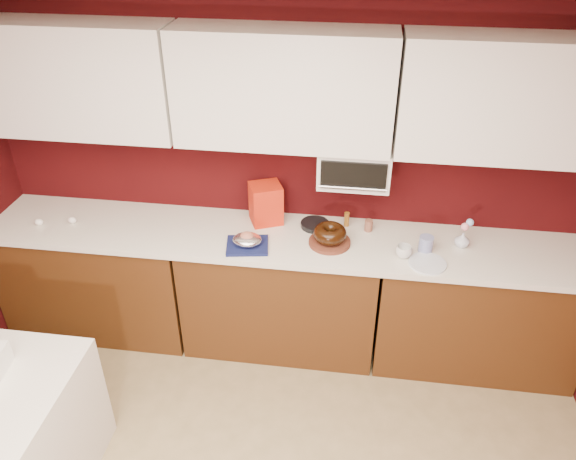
# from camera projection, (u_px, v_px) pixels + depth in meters

# --- Properties ---
(ceiling) EXTENTS (4.00, 4.50, 0.02)m
(ceiling) POSITION_uv_depth(u_px,v_px,m) (142.00, 101.00, 1.22)
(ceiling) COLOR white
(ceiling) RESTS_ON wall_back
(wall_back) EXTENTS (4.00, 0.02, 2.50)m
(wall_back) POSITION_uv_depth(u_px,v_px,m) (287.00, 168.00, 3.78)
(wall_back) COLOR #360708
(wall_back) RESTS_ON floor
(base_cabinet_left) EXTENTS (1.31, 0.58, 0.86)m
(base_cabinet_left) POSITION_uv_depth(u_px,v_px,m) (101.00, 277.00, 4.11)
(base_cabinet_left) COLOR #48260E
(base_cabinet_left) RESTS_ON floor
(base_cabinet_center) EXTENTS (1.31, 0.58, 0.86)m
(base_cabinet_center) POSITION_uv_depth(u_px,v_px,m) (281.00, 292.00, 3.95)
(base_cabinet_center) COLOR #48260E
(base_cabinet_center) RESTS_ON floor
(base_cabinet_right) EXTENTS (1.31, 0.58, 0.86)m
(base_cabinet_right) POSITION_uv_depth(u_px,v_px,m) (475.00, 310.00, 3.80)
(base_cabinet_right) COLOR #48260E
(base_cabinet_right) RESTS_ON floor
(countertop) EXTENTS (4.00, 0.62, 0.04)m
(countertop) POSITION_uv_depth(u_px,v_px,m) (281.00, 239.00, 3.71)
(countertop) COLOR silver
(countertop) RESTS_ON base_cabinet_center
(upper_cabinet_left) EXTENTS (1.31, 0.33, 0.70)m
(upper_cabinet_left) POSITION_uv_depth(u_px,v_px,m) (70.00, 79.00, 3.47)
(upper_cabinet_left) COLOR white
(upper_cabinet_left) RESTS_ON wall_back
(upper_cabinet_center) EXTENTS (1.31, 0.33, 0.70)m
(upper_cabinet_center) POSITION_uv_depth(u_px,v_px,m) (283.00, 89.00, 3.32)
(upper_cabinet_center) COLOR white
(upper_cabinet_center) RESTS_ON wall_back
(upper_cabinet_right) EXTENTS (1.31, 0.33, 0.70)m
(upper_cabinet_right) POSITION_uv_depth(u_px,v_px,m) (517.00, 99.00, 3.16)
(upper_cabinet_right) COLOR white
(upper_cabinet_right) RESTS_ON wall_back
(toaster_oven) EXTENTS (0.45, 0.30, 0.25)m
(toaster_oven) POSITION_uv_depth(u_px,v_px,m) (354.00, 165.00, 3.53)
(toaster_oven) COLOR white
(toaster_oven) RESTS_ON upper_cabinet_center
(toaster_oven_door) EXTENTS (0.40, 0.02, 0.18)m
(toaster_oven_door) POSITION_uv_depth(u_px,v_px,m) (353.00, 176.00, 3.40)
(toaster_oven_door) COLOR black
(toaster_oven_door) RESTS_ON toaster_oven
(toaster_oven_handle) EXTENTS (0.42, 0.02, 0.02)m
(toaster_oven_handle) POSITION_uv_depth(u_px,v_px,m) (353.00, 188.00, 3.43)
(toaster_oven_handle) COLOR silver
(toaster_oven_handle) RESTS_ON toaster_oven
(cake_base) EXTENTS (0.29, 0.29, 0.03)m
(cake_base) POSITION_uv_depth(u_px,v_px,m) (330.00, 242.00, 3.62)
(cake_base) COLOR #5E2B1C
(cake_base) RESTS_ON countertop
(bundt_cake) EXTENTS (0.25, 0.25, 0.09)m
(bundt_cake) POSITION_uv_depth(u_px,v_px,m) (330.00, 233.00, 3.59)
(bundt_cake) COLOR black
(bundt_cake) RESTS_ON cake_base
(navy_towel) EXTENTS (0.30, 0.26, 0.02)m
(navy_towel) POSITION_uv_depth(u_px,v_px,m) (247.00, 245.00, 3.60)
(navy_towel) COLOR #121947
(navy_towel) RESTS_ON countertop
(foil_ham_nest) EXTENTS (0.21, 0.18, 0.07)m
(foil_ham_nest) POSITION_uv_depth(u_px,v_px,m) (247.00, 240.00, 3.57)
(foil_ham_nest) COLOR white
(foil_ham_nest) RESTS_ON navy_towel
(roasted_ham) EXTENTS (0.11, 0.10, 0.06)m
(roasted_ham) POSITION_uv_depth(u_px,v_px,m) (247.00, 236.00, 3.56)
(roasted_ham) COLOR #BF6F57
(roasted_ham) RESTS_ON foil_ham_nest
(pandoro_box) EXTENTS (0.26, 0.25, 0.28)m
(pandoro_box) POSITION_uv_depth(u_px,v_px,m) (266.00, 203.00, 3.80)
(pandoro_box) COLOR #AF0B0F
(pandoro_box) RESTS_ON countertop
(dark_pan) EXTENTS (0.21, 0.21, 0.03)m
(dark_pan) POSITION_uv_depth(u_px,v_px,m) (315.00, 224.00, 3.80)
(dark_pan) COLOR black
(dark_pan) RESTS_ON countertop
(coffee_mug) EXTENTS (0.12, 0.12, 0.10)m
(coffee_mug) POSITION_uv_depth(u_px,v_px,m) (404.00, 250.00, 3.48)
(coffee_mug) COLOR silver
(coffee_mug) RESTS_ON countertop
(blue_jar) EXTENTS (0.09, 0.09, 0.11)m
(blue_jar) POSITION_uv_depth(u_px,v_px,m) (426.00, 244.00, 3.53)
(blue_jar) COLOR navy
(blue_jar) RESTS_ON countertop
(flower_vase) EXTENTS (0.10, 0.10, 0.11)m
(flower_vase) POSITION_uv_depth(u_px,v_px,m) (462.00, 239.00, 3.58)
(flower_vase) COLOR silver
(flower_vase) RESTS_ON countertop
(flower_pink) EXTENTS (0.05, 0.05, 0.05)m
(flower_pink) POSITION_uv_depth(u_px,v_px,m) (465.00, 227.00, 3.53)
(flower_pink) COLOR pink
(flower_pink) RESTS_ON flower_vase
(flower_blue) EXTENTS (0.05, 0.05, 0.05)m
(flower_blue) POSITION_uv_depth(u_px,v_px,m) (470.00, 222.00, 3.53)
(flower_blue) COLOR #9BC4F9
(flower_blue) RESTS_ON flower_vase
(china_plate) EXTENTS (0.24, 0.24, 0.01)m
(china_plate) POSITION_uv_depth(u_px,v_px,m) (427.00, 263.00, 3.44)
(china_plate) COLOR white
(china_plate) RESTS_ON countertop
(amber_bottle) EXTENTS (0.05, 0.05, 0.10)m
(amber_bottle) POSITION_uv_depth(u_px,v_px,m) (347.00, 219.00, 3.79)
(amber_bottle) COLOR #8D5719
(amber_bottle) RESTS_ON countertop
(paper_cup) EXTENTS (0.06, 0.06, 0.08)m
(paper_cup) POSITION_uv_depth(u_px,v_px,m) (369.00, 225.00, 3.75)
(paper_cup) COLOR brown
(paper_cup) RESTS_ON countertop
(egg_left) EXTENTS (0.07, 0.06, 0.05)m
(egg_left) POSITION_uv_depth(u_px,v_px,m) (39.00, 222.00, 3.82)
(egg_left) COLOR white
(egg_left) RESTS_ON countertop
(egg_right) EXTENTS (0.07, 0.06, 0.05)m
(egg_right) POSITION_uv_depth(u_px,v_px,m) (72.00, 220.00, 3.84)
(egg_right) COLOR white
(egg_right) RESTS_ON countertop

